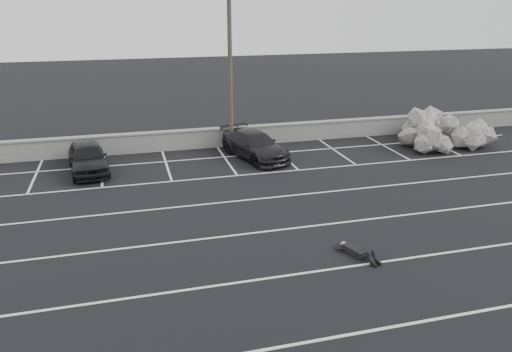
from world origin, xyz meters
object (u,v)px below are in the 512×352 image
object	(u,v)px
riprap_pile	(442,134)
trash_bin	(239,144)
car_right	(255,145)
person	(353,247)
car_left	(88,157)
utility_pole	(230,70)

from	to	relation	value
riprap_pile	trash_bin	bearing A→B (deg)	172.53
car_right	person	world-z (taller)	car_right
trash_bin	person	distance (m)	11.85
car_left	car_right	size ratio (longest dim) A/B	0.89
car_left	utility_pole	size ratio (longest dim) A/B	0.49
trash_bin	person	xyz separation A→B (m)	(0.99, -11.81, -0.25)
person	car_right	bearing A→B (deg)	72.67
utility_pole	car_left	bearing A→B (deg)	-165.97
utility_pole	person	size ratio (longest dim) A/B	3.78
utility_pole	trash_bin	bearing A→B (deg)	-65.83
car_right	riprap_pile	size ratio (longest dim) A/B	0.87
car_right	riprap_pile	bearing A→B (deg)	-19.01
utility_pole	riprap_pile	world-z (taller)	utility_pole
utility_pole	trash_bin	xyz separation A→B (m)	(0.26, -0.59, -3.81)
car_right	utility_pole	size ratio (longest dim) A/B	0.55
riprap_pile	person	distance (m)	14.60
car_left	trash_bin	size ratio (longest dim) A/B	4.54
car_right	trash_bin	world-z (taller)	car_right
utility_pole	riprap_pile	size ratio (longest dim) A/B	1.59
car_left	person	world-z (taller)	car_left
car_right	person	bearing A→B (deg)	-105.03
car_left	person	size ratio (longest dim) A/B	1.84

